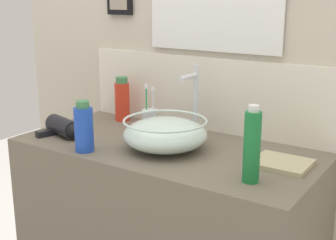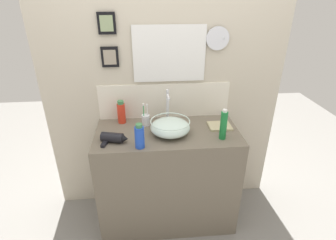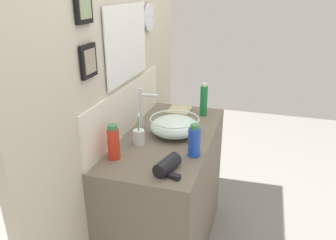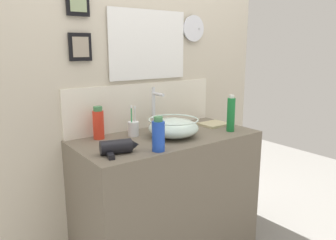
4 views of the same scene
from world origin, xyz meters
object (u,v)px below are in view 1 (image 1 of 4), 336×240
(shampoo_bottle, at_px, (122,100))
(soap_dispenser, at_px, (252,146))
(faucet, at_px, (194,96))
(lotion_bottle, at_px, (84,128))
(hand_towel, at_px, (282,163))
(glass_bowl_sink, at_px, (165,134))
(hair_drier, at_px, (64,128))
(toothbrush_cup, at_px, (150,120))

(shampoo_bottle, distance_m, soap_dispenser, 0.84)
(faucet, bearing_deg, lotion_bottle, -121.43)
(soap_dispenser, bearing_deg, hand_towel, 80.51)
(glass_bowl_sink, xyz_separation_m, hair_drier, (-0.42, -0.09, -0.02))
(shampoo_bottle, bearing_deg, soap_dispenser, -23.81)
(faucet, relative_size, hair_drier, 1.33)
(shampoo_bottle, height_order, lotion_bottle, shampoo_bottle)
(hair_drier, distance_m, soap_dispenser, 0.81)
(toothbrush_cup, height_order, soap_dispenser, soap_dispenser)
(hair_drier, distance_m, toothbrush_cup, 0.35)
(faucet, bearing_deg, hair_drier, -145.06)
(hair_drier, bearing_deg, soap_dispenser, -1.33)
(lotion_bottle, bearing_deg, toothbrush_cup, 82.19)
(shampoo_bottle, bearing_deg, hair_drier, -96.60)
(toothbrush_cup, bearing_deg, shampoo_bottle, 161.75)
(faucet, xyz_separation_m, hair_drier, (-0.42, -0.29, -0.13))
(hair_drier, bearing_deg, glass_bowl_sink, 12.02)
(hair_drier, distance_m, shampoo_bottle, 0.33)
(faucet, relative_size, hand_towel, 1.56)
(toothbrush_cup, height_order, shampoo_bottle, same)
(faucet, height_order, toothbrush_cup, faucet)
(hair_drier, xyz_separation_m, hand_towel, (0.83, 0.16, -0.03))
(hair_drier, xyz_separation_m, toothbrush_cup, (0.24, 0.25, 0.01))
(glass_bowl_sink, height_order, lotion_bottle, lotion_bottle)
(faucet, xyz_separation_m, hand_towel, (0.41, -0.13, -0.15))
(toothbrush_cup, xyz_separation_m, lotion_bottle, (-0.05, -0.34, 0.04))
(shampoo_bottle, relative_size, hand_towel, 1.08)
(toothbrush_cup, bearing_deg, faucet, 12.21)
(hand_towel, bearing_deg, glass_bowl_sink, -169.69)
(glass_bowl_sink, xyz_separation_m, lotion_bottle, (-0.23, -0.17, 0.03))
(hand_towel, bearing_deg, soap_dispenser, -99.49)
(glass_bowl_sink, distance_m, lotion_bottle, 0.29)
(faucet, relative_size, shampoo_bottle, 1.45)
(toothbrush_cup, relative_size, hand_towel, 1.07)
(faucet, distance_m, soap_dispenser, 0.50)
(hair_drier, height_order, shampoo_bottle, shampoo_bottle)
(toothbrush_cup, relative_size, lotion_bottle, 1.05)
(hair_drier, height_order, toothbrush_cup, toothbrush_cup)
(shampoo_bottle, bearing_deg, hand_towel, -10.99)
(glass_bowl_sink, bearing_deg, toothbrush_cup, 138.42)
(glass_bowl_sink, xyz_separation_m, faucet, (0.00, 0.20, 0.10))
(toothbrush_cup, distance_m, soap_dispenser, 0.63)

